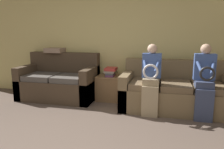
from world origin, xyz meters
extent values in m
cube|color=#DBCC7F|center=(0.00, 2.90, 1.27)|extent=(7.39, 0.06, 2.55)
cube|color=brown|center=(1.31, 2.29, 0.21)|extent=(1.97, 0.94, 0.42)
cube|color=brown|center=(1.31, 2.66, 0.66)|extent=(1.97, 0.20, 0.47)
cube|color=brown|center=(0.41, 2.29, 0.33)|extent=(0.16, 0.94, 0.66)
cube|color=brown|center=(0.76, 2.19, 0.48)|extent=(0.52, 0.70, 0.11)
cube|color=brown|center=(1.31, 2.19, 0.48)|extent=(0.52, 0.70, 0.11)
cube|color=brown|center=(1.86, 2.19, 0.48)|extent=(0.52, 0.70, 0.11)
cube|color=#473828|center=(-1.11, 2.41, 0.21)|extent=(1.62, 0.87, 0.43)
cube|color=#473828|center=(-1.11, 2.75, 0.70)|extent=(1.62, 0.20, 0.54)
cube|color=#473828|center=(-1.84, 2.41, 0.35)|extent=(0.16, 0.87, 0.70)
cube|color=#473828|center=(-0.38, 2.41, 0.35)|extent=(0.16, 0.87, 0.70)
cube|color=#514C47|center=(-1.44, 2.31, 0.48)|extent=(0.61, 0.63, 0.11)
cube|color=#514C47|center=(-0.79, 2.31, 0.48)|extent=(0.61, 0.63, 0.11)
cube|color=tan|center=(0.88, 1.82, 0.27)|extent=(0.27, 0.10, 0.53)
cube|color=tan|center=(0.88, 1.96, 0.59)|extent=(0.27, 0.28, 0.11)
cube|color=#3D5693|center=(0.88, 2.03, 0.85)|extent=(0.32, 0.14, 0.42)
sphere|color=#DBB293|center=(0.88, 2.03, 1.14)|extent=(0.17, 0.17, 0.17)
torus|color=white|center=(0.88, 1.76, 0.79)|extent=(0.25, 0.04, 0.25)
cylinder|color=#3D5693|center=(0.78, 1.89, 0.88)|extent=(0.12, 0.31, 0.23)
cylinder|color=#3D5693|center=(0.99, 1.89, 0.88)|extent=(0.12, 0.31, 0.23)
cube|color=#384260|center=(1.73, 1.82, 0.27)|extent=(0.28, 0.10, 0.53)
cube|color=#384260|center=(1.73, 1.96, 0.59)|extent=(0.28, 0.28, 0.11)
cube|color=#3D5693|center=(1.73, 2.03, 0.86)|extent=(0.33, 0.14, 0.43)
sphere|color=tan|center=(1.73, 2.03, 1.15)|extent=(0.17, 0.17, 0.17)
torus|color=black|center=(1.73, 1.76, 0.79)|extent=(0.23, 0.04, 0.23)
cylinder|color=#3D5693|center=(1.63, 1.89, 0.89)|extent=(0.13, 0.31, 0.24)
cylinder|color=#3D5693|center=(1.84, 1.89, 0.89)|extent=(0.13, 0.31, 0.24)
cube|color=brown|center=(0.00, 2.60, 0.26)|extent=(0.54, 0.48, 0.51)
cube|color=brown|center=(0.00, 2.60, 0.51)|extent=(0.56, 0.50, 0.02)
cube|color=#7A4284|center=(0.00, 2.59, 0.53)|extent=(0.16, 0.24, 0.04)
cube|color=#4C4C56|center=(0.00, 2.59, 0.57)|extent=(0.16, 0.27, 0.04)
cube|color=gray|center=(-0.01, 2.62, 0.61)|extent=(0.22, 0.28, 0.05)
cube|color=#BC3833|center=(0.01, 2.61, 0.66)|extent=(0.23, 0.27, 0.06)
cube|color=gray|center=(-1.32, 2.75, 1.02)|extent=(0.39, 0.39, 0.10)
camera|label=1|loc=(1.10, -1.76, 1.41)|focal=35.00mm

